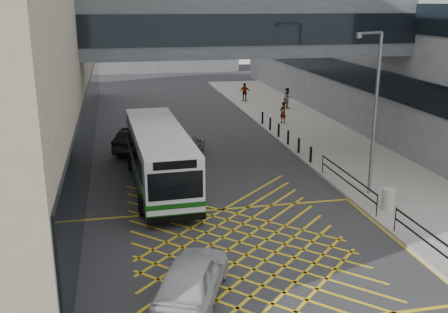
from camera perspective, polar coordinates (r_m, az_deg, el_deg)
ground at (r=19.43m, az=2.44°, el=-10.68°), size 120.00×120.00×0.00m
building_far at (r=76.79m, az=-10.43°, el=16.25°), size 28.00×16.00×18.00m
skybridge at (r=29.70m, az=2.60°, el=13.80°), size 20.00×4.10×3.00m
pavement at (r=35.53m, az=10.67°, el=1.83°), size 6.00×54.00×0.16m
box_junction at (r=19.43m, az=2.44°, el=-10.67°), size 12.00×9.00×0.01m
bus at (r=26.02m, az=-7.11°, el=0.11°), size 2.98×10.75×2.99m
car_white at (r=16.55m, az=-3.49°, el=-12.93°), size 3.53×5.03×1.48m
car_dark at (r=32.88m, az=-9.28°, el=1.94°), size 3.74×5.17×1.51m
car_silver at (r=31.28m, az=-4.23°, el=1.27°), size 3.20×4.88×1.40m
street_lamp at (r=24.65m, az=15.96°, el=5.45°), size 1.63×0.87×7.49m
litter_bin at (r=23.87m, az=17.46°, el=-4.47°), size 0.56×0.56×0.98m
kerb_railings at (r=22.72m, az=16.61°, el=-4.83°), size 0.05×12.54×1.00m
bollards at (r=34.46m, az=6.47°, el=2.47°), size 0.14×10.14×0.90m
pedestrian_a at (r=39.50m, az=6.43°, el=4.79°), size 0.78×0.70×1.61m
pedestrian_b at (r=44.98m, az=6.93°, el=6.29°), size 0.97×0.73×1.76m
pedestrian_c at (r=48.16m, az=2.28°, el=7.00°), size 1.08×0.74×1.67m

